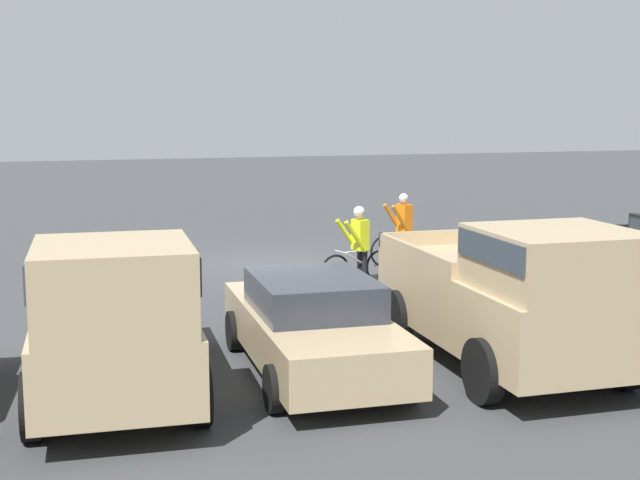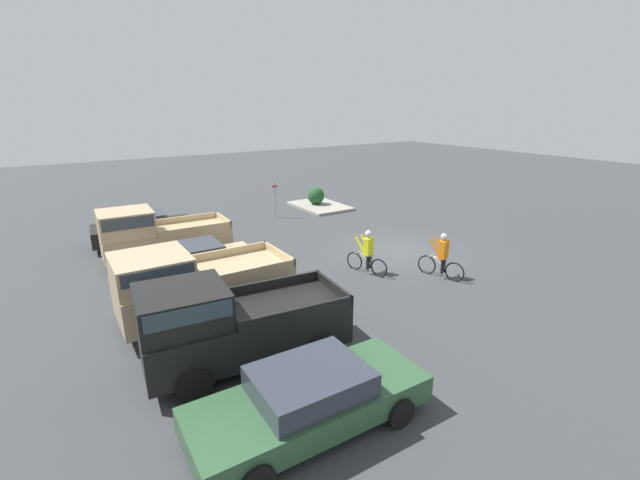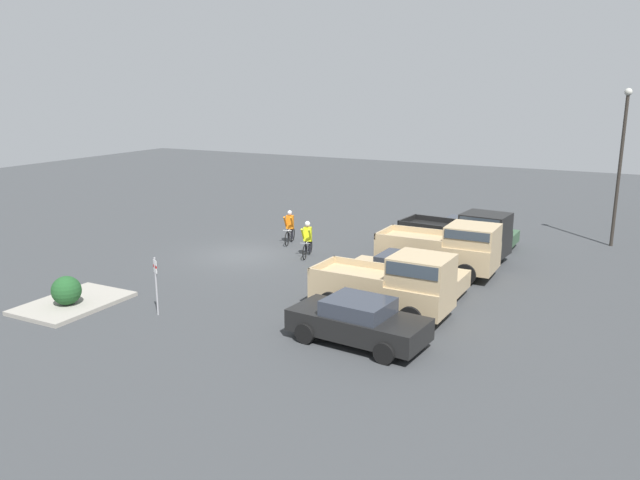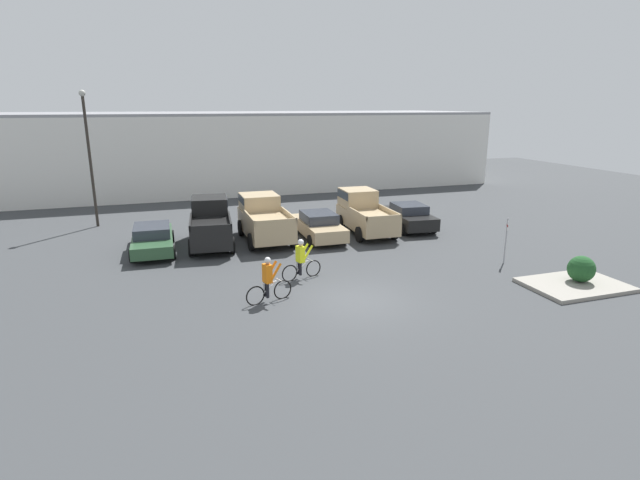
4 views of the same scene
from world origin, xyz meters
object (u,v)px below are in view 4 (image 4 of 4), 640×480
at_px(sedan_0, 153,238).
at_px(pickup_truck_2, 364,212).
at_px(cyclist_1, 268,280).
at_px(shrub, 581,269).
at_px(pickup_truck_1, 264,218).
at_px(sedan_1, 319,225).
at_px(pickup_truck_0, 210,222).
at_px(cyclist_0, 301,259).
at_px(fire_lane_sign, 506,236).
at_px(sedan_2, 409,216).
at_px(lamppost, 89,150).

bearing_deg(sedan_0, pickup_truck_2, 1.69).
xyz_separation_m(cyclist_1, shrub, (12.05, -2.22, -0.16)).
height_order(pickup_truck_1, cyclist_1, pickup_truck_1).
distance_m(sedan_1, cyclist_1, 9.04).
height_order(pickup_truck_2, shrub, pickup_truck_2).
bearing_deg(pickup_truck_2, sedan_1, -168.49).
distance_m(pickup_truck_1, cyclist_1, 8.77).
distance_m(pickup_truck_0, shrub, 16.96).
relative_size(pickup_truck_1, cyclist_0, 2.73).
distance_m(sedan_0, pickup_truck_1, 5.65).
xyz_separation_m(pickup_truck_1, sedan_1, (2.80, -0.77, -0.45)).
height_order(pickup_truck_0, cyclist_0, pickup_truck_0).
height_order(pickup_truck_0, fire_lane_sign, pickup_truck_0).
bearing_deg(sedan_2, pickup_truck_1, 177.95).
xyz_separation_m(pickup_truck_0, shrub, (13.10, -10.77, -0.48)).
bearing_deg(cyclist_0, sedan_2, 37.15).
distance_m(sedan_0, cyclist_1, 8.96).
relative_size(sedan_1, pickup_truck_2, 0.95).
relative_size(pickup_truck_0, pickup_truck_2, 1.03).
relative_size(sedan_0, shrub, 4.63).
bearing_deg(pickup_truck_0, pickup_truck_2, -1.00).
xyz_separation_m(sedan_1, cyclist_1, (-4.51, -7.83, 0.12)).
distance_m(sedan_0, lamppost, 8.11).
relative_size(pickup_truck_0, cyclist_1, 2.80).
bearing_deg(pickup_truck_1, cyclist_0, -89.12).
xyz_separation_m(pickup_truck_0, sedan_1, (5.56, -0.72, -0.44)).
bearing_deg(pickup_truck_1, pickup_truck_2, -1.97).
bearing_deg(sedan_0, sedan_1, -1.66).
relative_size(cyclist_0, shrub, 1.73).
xyz_separation_m(sedan_0, cyclist_0, (5.70, -6.06, 0.18)).
height_order(pickup_truck_0, cyclist_1, pickup_truck_0).
height_order(sedan_1, lamppost, lamppost).
height_order(sedan_0, pickup_truck_2, pickup_truck_2).
distance_m(pickup_truck_2, shrub, 11.64).
bearing_deg(pickup_truck_2, shrub, -66.05).
height_order(sedan_1, cyclist_0, cyclist_0).
bearing_deg(pickup_truck_0, fire_lane_sign, -31.60).
distance_m(cyclist_1, shrub, 12.26).
height_order(pickup_truck_0, sedan_1, pickup_truck_0).
bearing_deg(fire_lane_sign, pickup_truck_1, 141.27).
bearing_deg(pickup_truck_0, cyclist_1, -83.04).
height_order(sedan_0, shrub, sedan_0).
xyz_separation_m(sedan_1, lamppost, (-11.44, 6.74, 3.74)).
height_order(pickup_truck_0, shrub, pickup_truck_0).
xyz_separation_m(sedan_2, cyclist_0, (-8.30, -6.28, 0.12)).
bearing_deg(sedan_2, cyclist_0, -142.85).
bearing_deg(cyclist_1, pickup_truck_1, 78.71).
relative_size(sedan_1, shrub, 4.47).
relative_size(pickup_truck_1, pickup_truck_2, 1.01).
xyz_separation_m(sedan_1, cyclist_0, (-2.70, -5.82, 0.14)).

